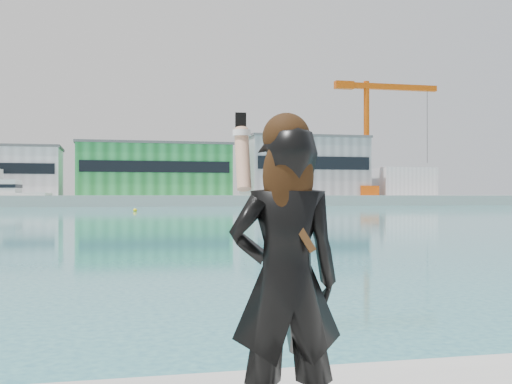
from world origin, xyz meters
TOP-DOWN VIEW (x-y plane):
  - far_quay at (0.00, 130.00)m, footprint 320.00×40.00m
  - warehouse_green at (8.00, 127.98)m, footprint 30.60×16.36m
  - warehouse_grey_right at (40.00, 127.98)m, footprint 25.50×15.35m
  - ancillary_shed at (62.00, 126.00)m, footprint 12.00×10.00m
  - dock_crane at (53.20, 122.00)m, footprint 23.00×4.00m
  - flagpole_right at (22.09, 121.00)m, footprint 1.28×0.16m
  - buoy_near at (2.22, 78.49)m, footprint 0.50×0.50m
  - woman at (-0.43, -0.37)m, footprint 0.64×0.44m

SIDE VIEW (x-z plane):
  - buoy_near at x=2.22m, z-range -0.25..0.25m
  - far_quay at x=0.00m, z-range 0.00..2.00m
  - woman at x=-0.43m, z-range 0.81..2.59m
  - ancillary_shed at x=62.00m, z-range 2.00..8.00m
  - flagpole_right at x=22.09m, z-range 2.54..10.54m
  - warehouse_green at x=8.00m, z-range 2.01..12.51m
  - warehouse_grey_right at x=40.00m, z-range 2.01..14.51m
  - dock_crane at x=53.20m, z-range 3.07..27.07m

